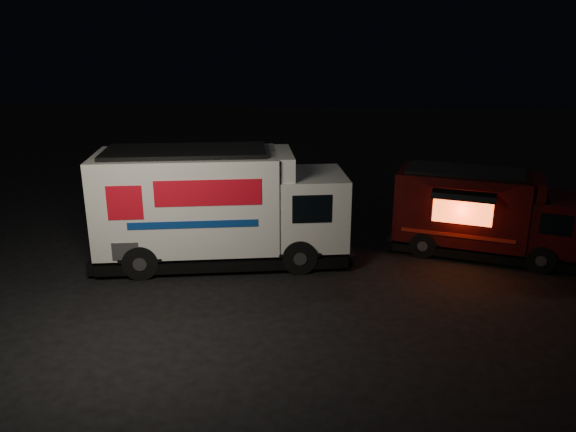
# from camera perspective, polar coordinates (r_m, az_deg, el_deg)

# --- Properties ---
(ground) EXTENTS (80.00, 80.00, 0.00)m
(ground) POSITION_cam_1_polar(r_m,az_deg,el_deg) (15.30, -1.95, -7.11)
(ground) COLOR black
(ground) RESTS_ON ground
(white_truck) EXTENTS (7.85, 3.82, 3.41)m
(white_truck) POSITION_cam_1_polar(r_m,az_deg,el_deg) (16.50, -6.62, 1.01)
(white_truck) COLOR silver
(white_truck) RESTS_ON ground
(red_truck) EXTENTS (5.98, 3.53, 2.62)m
(red_truck) POSITION_cam_1_polar(r_m,az_deg,el_deg) (18.03, 19.52, 0.24)
(red_truck) COLOR #35090B
(red_truck) RESTS_ON ground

